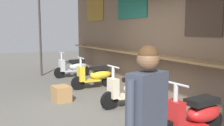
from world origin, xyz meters
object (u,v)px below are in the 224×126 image
object	(u,v)px
shopper_with_handbag	(146,112)
merchandise_crate	(61,94)
scooter_red	(196,115)
scooter_yellow	(96,75)
scooter_cream	(131,89)
scooter_silver	(74,67)

from	to	relation	value
shopper_with_handbag	merchandise_crate	bearing A→B (deg)	160.03
scooter_red	scooter_yellow	bearing A→B (deg)	-93.82
scooter_cream	scooter_red	xyz separation A→B (m)	(1.99, -0.00, 0.00)
scooter_yellow	scooter_cream	bearing A→B (deg)	89.22
scooter_cream	scooter_red	world-z (taller)	same
scooter_red	merchandise_crate	xyz separation A→B (m)	(-3.08, -1.35, -0.20)
scooter_silver	scooter_cream	world-z (taller)	same
scooter_silver	shopper_with_handbag	size ratio (longest dim) A/B	0.88
scooter_yellow	scooter_cream	xyz separation A→B (m)	(2.04, -0.00, 0.00)
scooter_red	shopper_with_handbag	xyz separation A→B (m)	(0.90, -1.63, 0.57)
scooter_silver	scooter_red	size ratio (longest dim) A/B	1.00
scooter_silver	scooter_red	world-z (taller)	same
scooter_silver	shopper_with_handbag	world-z (taller)	shopper_with_handbag
shopper_with_handbag	merchandise_crate	distance (m)	4.06
scooter_silver	merchandise_crate	size ratio (longest dim) A/B	2.94
scooter_yellow	scooter_cream	size ratio (longest dim) A/B	1.00
scooter_red	merchandise_crate	size ratio (longest dim) A/B	2.94
scooter_cream	shopper_with_handbag	size ratio (longest dim) A/B	0.88
scooter_red	shopper_with_handbag	size ratio (longest dim) A/B	0.88
scooter_yellow	scooter_red	size ratio (longest dim) A/B	1.00
scooter_silver	merchandise_crate	distance (m)	3.31
scooter_yellow	scooter_cream	world-z (taller)	same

